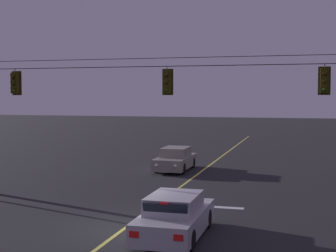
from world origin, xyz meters
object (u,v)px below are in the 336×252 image
traffic_light_centre (324,81)px  traffic_light_left_inner (167,82)px  car_oncoming_lead (175,160)px  traffic_light_leftmost (15,83)px  car_waiting_near_lane (175,217)px

traffic_light_centre → traffic_light_left_inner: bearing=180.0°
traffic_light_centre → car_oncoming_lead: size_ratio=0.28×
traffic_light_leftmost → traffic_light_left_inner: (7.29, 0.00, 0.00)m
traffic_light_left_inner → traffic_light_centre: 6.39m
traffic_light_leftmost → traffic_light_left_inner: same height
car_waiting_near_lane → traffic_light_centre: bearing=47.7°
traffic_light_centre → car_waiting_near_lane: bearing=-132.3°
traffic_light_leftmost → traffic_light_left_inner: 7.29m
traffic_light_leftmost → car_waiting_near_lane: 11.28m
traffic_light_centre → car_waiting_near_lane: 8.30m
traffic_light_left_inner → car_oncoming_lead: traffic_light_left_inner is taller
traffic_light_centre → car_waiting_near_lane: traffic_light_centre is taller
traffic_light_left_inner → car_oncoming_lead: size_ratio=0.28×
traffic_light_leftmost → car_waiting_near_lane: (8.97, -5.17, -4.47)m
traffic_light_centre → car_oncoming_lead: (-8.26, 8.82, -4.47)m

